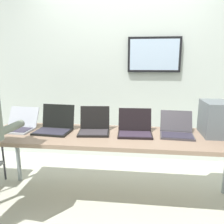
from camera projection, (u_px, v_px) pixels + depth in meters
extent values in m
cube|color=beige|center=(114.00, 200.00, 2.47)|extent=(8.00, 8.00, 0.04)
cube|color=silver|center=(123.00, 67.00, 3.26)|extent=(8.00, 0.06, 2.76)
cube|color=black|center=(154.00, 55.00, 3.12)|extent=(0.72, 0.05, 0.48)
cube|color=silver|center=(154.00, 55.00, 3.10)|extent=(0.66, 0.02, 0.42)
cube|color=#8A705B|center=(115.00, 137.00, 2.31)|extent=(2.64, 0.70, 0.04)
cylinder|color=#8B979B|center=(18.00, 155.00, 2.77)|extent=(0.05, 0.05, 0.69)
cube|color=slate|center=(222.00, 119.00, 2.27)|extent=(0.39, 0.36, 0.35)
cube|color=#ABB0BA|center=(16.00, 130.00, 2.44)|extent=(0.37, 0.26, 0.02)
cube|color=#2F2B39|center=(15.00, 129.00, 2.42)|extent=(0.34, 0.21, 0.00)
cube|color=#ABB0BA|center=(24.00, 116.00, 2.57)|extent=(0.36, 0.14, 0.21)
cube|color=silver|center=(24.00, 116.00, 2.57)|extent=(0.33, 0.12, 0.18)
cube|color=black|center=(53.00, 132.00, 2.37)|extent=(0.39, 0.29, 0.02)
cube|color=#2B2936|center=(52.00, 131.00, 2.36)|extent=(0.35, 0.24, 0.00)
cube|color=black|center=(58.00, 116.00, 2.49)|extent=(0.37, 0.10, 0.25)
cube|color=silver|center=(58.00, 116.00, 2.50)|extent=(0.34, 0.08, 0.22)
cube|color=black|center=(94.00, 133.00, 2.34)|extent=(0.34, 0.28, 0.02)
cube|color=#342F34|center=(94.00, 132.00, 2.33)|extent=(0.31, 0.23, 0.00)
cube|color=black|center=(95.00, 117.00, 2.46)|extent=(0.32, 0.09, 0.24)
cube|color=#3A4071|center=(95.00, 117.00, 2.46)|extent=(0.29, 0.08, 0.21)
cube|color=black|center=(135.00, 135.00, 2.28)|extent=(0.36, 0.26, 0.02)
cube|color=#312635|center=(135.00, 134.00, 2.27)|extent=(0.33, 0.20, 0.00)
cube|color=black|center=(135.00, 119.00, 2.40)|extent=(0.35, 0.10, 0.23)
cube|color=silver|center=(135.00, 119.00, 2.41)|extent=(0.32, 0.08, 0.20)
cube|color=#3C383D|center=(177.00, 136.00, 2.25)|extent=(0.34, 0.26, 0.02)
cube|color=#2B2735|center=(177.00, 135.00, 2.24)|extent=(0.31, 0.20, 0.00)
cube|color=#3C383D|center=(176.00, 121.00, 2.39)|extent=(0.33, 0.15, 0.20)
cube|color=#2A613A|center=(176.00, 121.00, 2.39)|extent=(0.30, 0.12, 0.18)
cylinder|color=slate|center=(11.00, 128.00, 2.03)|extent=(0.10, 0.33, 0.07)
cylinder|color=#333338|center=(3.00, 155.00, 2.79)|extent=(0.02, 0.02, 0.67)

